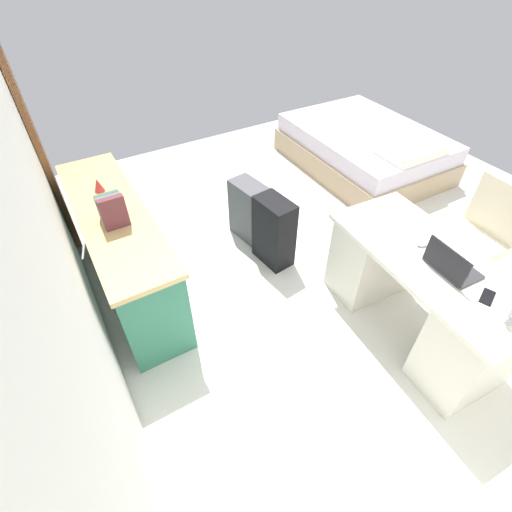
{
  "coord_description": "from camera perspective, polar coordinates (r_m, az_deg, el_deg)",
  "views": [
    {
      "loc": [
        -2.04,
        2.07,
        2.43
      ],
      "look_at": [
        -0.34,
        1.07,
        0.6
      ],
      "focal_mm": 26.56,
      "sensor_mm": 36.0,
      "label": 1
    }
  ],
  "objects": [
    {
      "name": "ground_plane",
      "position": [
        3.79,
        11.37,
        1.91
      ],
      "size": [
        5.45,
        5.45,
        0.0
      ],
      "primitive_type": "plane",
      "color": "silver"
    },
    {
      "name": "wall_back",
      "position": [
        2.36,
        -29.97,
        7.0
      ],
      "size": [
        4.39,
        0.1,
        2.53
      ],
      "primitive_type": "cube",
      "color": "silver",
      "rests_on": "ground_plane"
    },
    {
      "name": "door_wooden",
      "position": [
        3.95,
        -30.69,
        16.12
      ],
      "size": [
        0.88,
        0.05,
        2.04
      ],
      "primitive_type": "cube",
      "color": "brown",
      "rests_on": "ground_plane"
    },
    {
      "name": "desk",
      "position": [
        2.98,
        23.26,
        -5.21
      ],
      "size": [
        1.48,
        0.75,
        0.73
      ],
      "color": "silver",
      "rests_on": "ground_plane"
    },
    {
      "name": "office_chair",
      "position": [
        3.54,
        29.75,
        1.67
      ],
      "size": [
        0.52,
        0.52,
        0.94
      ],
      "color": "black",
      "rests_on": "ground_plane"
    },
    {
      "name": "credenza",
      "position": [
        3.23,
        -19.38,
        0.82
      ],
      "size": [
        1.8,
        0.48,
        0.79
      ],
      "color": "#2D7056",
      "rests_on": "ground_plane"
    },
    {
      "name": "bed",
      "position": [
        5.02,
        15.97,
        15.31
      ],
      "size": [
        1.93,
        1.44,
        0.58
      ],
      "color": "tan",
      "rests_on": "ground_plane"
    },
    {
      "name": "suitcase_black",
      "position": [
        3.35,
        2.71,
        3.66
      ],
      "size": [
        0.38,
        0.26,
        0.64
      ],
      "primitive_type": "cube",
      "rotation": [
        0.0,
        0.0,
        0.12
      ],
      "color": "black",
      "rests_on": "ground_plane"
    },
    {
      "name": "suitcase_spare_grey",
      "position": [
        3.65,
        -1.12,
        6.87
      ],
      "size": [
        0.39,
        0.27,
        0.59
      ],
      "primitive_type": "cube",
      "rotation": [
        0.0,
        0.0,
        0.16
      ],
      "color": "#4C4C51",
      "rests_on": "ground_plane"
    },
    {
      "name": "laptop",
      "position": [
        2.67,
        27.23,
        -1.23
      ],
      "size": [
        0.32,
        0.24,
        0.21
      ],
      "color": "#333338",
      "rests_on": "desk"
    },
    {
      "name": "computer_mouse",
      "position": [
        2.82,
        23.85,
        1.78
      ],
      "size": [
        0.07,
        0.1,
        0.03
      ],
      "primitive_type": "ellipsoid",
      "rotation": [
        0.0,
        0.0,
        -0.07
      ],
      "color": "white",
      "rests_on": "desk"
    },
    {
      "name": "cell_phone_near_laptop",
      "position": [
        2.63,
        31.49,
        -5.28
      ],
      "size": [
        0.11,
        0.15,
        0.01
      ],
      "primitive_type": "cube",
      "rotation": [
        0.0,
        0.0,
        0.38
      ],
      "color": "black",
      "rests_on": "desk"
    },
    {
      "name": "book_row",
      "position": [
        2.81,
        -20.88,
        6.61
      ],
      "size": [
        0.2,
        0.17,
        0.24
      ],
      "color": "brown",
      "rests_on": "credenza"
    },
    {
      "name": "figurine_small",
      "position": [
        3.23,
        -22.69,
        9.81
      ],
      "size": [
        0.08,
        0.08,
        0.11
      ],
      "primitive_type": "cone",
      "color": "red",
      "rests_on": "credenza"
    }
  ]
}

